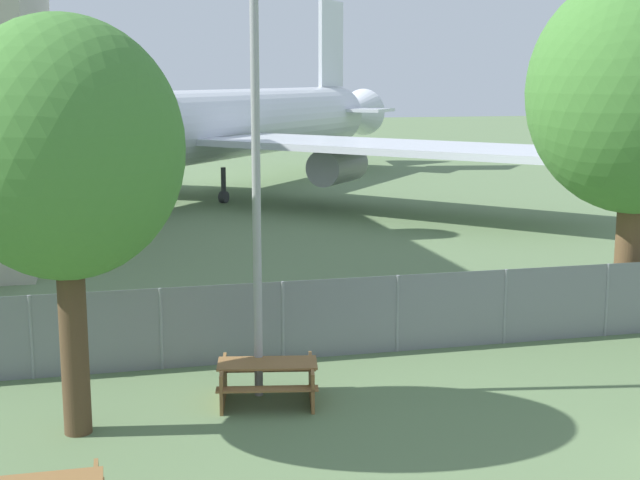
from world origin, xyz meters
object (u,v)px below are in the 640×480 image
Objects in this scene: picnic_bench_near_cabin at (267,377)px; tree_behind_benches at (64,150)px; tree_near_hangar at (638,94)px; airplane at (166,131)px.

tree_behind_benches is at bearing -168.37° from picnic_bench_near_cabin.
tree_near_hangar is (9.50, 3.32, 5.07)m from picnic_bench_near_cabin.
picnic_bench_near_cabin is 0.24× the size of tree_near_hangar.
picnic_bench_near_cabin is 0.30× the size of tree_behind_benches.
airplane reaches higher than tree_behind_benches.
tree_near_hangar is at bearing 17.30° from tree_behind_benches.
tree_near_hangar is at bearing 60.99° from airplane.
tree_near_hangar reaches higher than picnic_bench_near_cabin.
tree_near_hangar is (9.42, -23.53, 2.11)m from airplane.
picnic_bench_near_cabin is 11.27m from tree_near_hangar.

